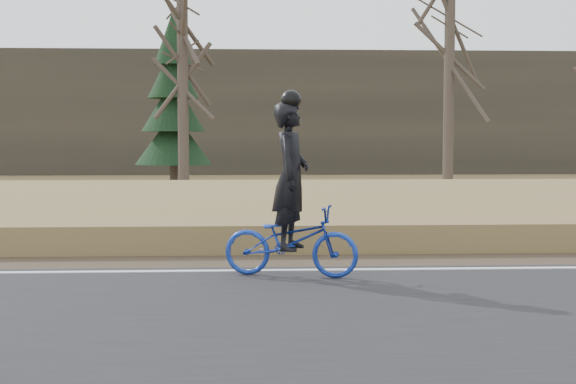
{
  "coord_description": "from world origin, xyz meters",
  "views": [
    {
      "loc": [
        -0.19,
        -10.48,
        1.87
      ],
      "look_at": [
        0.38,
        0.5,
        1.1
      ],
      "focal_mm": 50.0,
      "sensor_mm": 36.0,
      "label": 1
    }
  ],
  "objects": [
    {
      "name": "bare_tree_near_left",
      "position": [
        -2.2,
        15.11,
        3.56
      ],
      "size": [
        0.36,
        0.36,
        7.13
      ],
      "primitive_type": "cylinder",
      "color": "#483D35",
      "rests_on": "ground"
    },
    {
      "name": "shoulder",
      "position": [
        0.0,
        1.2,
        0.02
      ],
      "size": [
        120.0,
        1.6,
        0.04
      ],
      "primitive_type": "cube",
      "color": "#473A2B",
      "rests_on": "ground"
    },
    {
      "name": "conifer",
      "position": [
        -2.66,
        16.82,
        2.85
      ],
      "size": [
        2.6,
        2.6,
        6.03
      ],
      "color": "#483D35",
      "rests_on": "ground"
    },
    {
      "name": "embankment",
      "position": [
        0.0,
        4.2,
        0.22
      ],
      "size": [
        120.0,
        5.0,
        0.44
      ],
      "primitive_type": "cube",
      "color": "olive",
      "rests_on": "ground"
    },
    {
      "name": "railroad",
      "position": [
        0.0,
        8.0,
        0.53
      ],
      "size": [
        120.0,
        2.4,
        0.29
      ],
      "color": "black",
      "rests_on": "ballast"
    },
    {
      "name": "treeline_backdrop",
      "position": [
        0.0,
        30.0,
        3.0
      ],
      "size": [
        120.0,
        4.0,
        6.0
      ],
      "primitive_type": "cube",
      "color": "#383328",
      "rests_on": "ground"
    },
    {
      "name": "ballast",
      "position": [
        0.0,
        8.0,
        0.23
      ],
      "size": [
        120.0,
        3.0,
        0.45
      ],
      "primitive_type": "cube",
      "color": "slate",
      "rests_on": "ground"
    },
    {
      "name": "road",
      "position": [
        0.0,
        -2.5,
        0.03
      ],
      "size": [
        120.0,
        6.0,
        0.06
      ],
      "primitive_type": "cube",
      "color": "black",
      "rests_on": "ground"
    },
    {
      "name": "edge_line",
      "position": [
        0.0,
        0.2,
        0.07
      ],
      "size": [
        120.0,
        0.12,
        0.01
      ],
      "primitive_type": "cube",
      "color": "silver",
      "rests_on": "road"
    },
    {
      "name": "bare_tree_center",
      "position": [
        6.79,
        16.99,
        4.69
      ],
      "size": [
        0.36,
        0.36,
        9.38
      ],
      "primitive_type": "cylinder",
      "color": "#483D35",
      "rests_on": "ground"
    },
    {
      "name": "cyclist",
      "position": [
        0.38,
        -0.25,
        0.85
      ],
      "size": [
        1.85,
        1.05,
        2.4
      ],
      "rotation": [
        0.0,
        0.0,
        1.31
      ],
      "color": "navy",
      "rests_on": "road"
    },
    {
      "name": "ground",
      "position": [
        0.0,
        0.0,
        0.0
      ],
      "size": [
        120.0,
        120.0,
        0.0
      ],
      "primitive_type": "plane",
      "color": "olive",
      "rests_on": "ground"
    }
  ]
}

